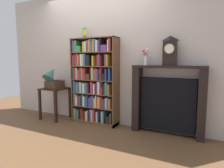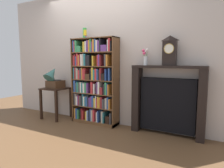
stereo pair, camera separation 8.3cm
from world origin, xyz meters
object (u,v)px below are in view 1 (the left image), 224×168
at_px(bookshelf, 94,83).
at_px(gramophone, 53,79).
at_px(side_table_left, 55,96).
at_px(flower_vase, 146,57).
at_px(cup_stack, 84,33).
at_px(mantel_clock, 170,51).
at_px(fireplace_mantel, 168,101).

bearing_deg(bookshelf, gramophone, -170.35).
relative_size(side_table_left, flower_vase, 2.32).
distance_m(cup_stack, mantel_clock, 1.67).
distance_m(side_table_left, mantel_clock, 2.49).
xyz_separation_m(gramophone, flower_vase, (1.92, 0.19, 0.43)).
xyz_separation_m(side_table_left, flower_vase, (1.92, 0.15, 0.80)).
bearing_deg(flower_vase, side_table_left, -175.67).
xyz_separation_m(fireplace_mantel, flower_vase, (-0.39, -0.01, 0.72)).
height_order(bookshelf, flower_vase, bookshelf).
relative_size(cup_stack, fireplace_mantel, 0.17).
bearing_deg(cup_stack, gramophone, -165.93).
xyz_separation_m(cup_stack, side_table_left, (-0.69, -0.12, -1.26)).
bearing_deg(gramophone, fireplace_mantel, 5.11).
bearing_deg(bookshelf, side_table_left, -173.43).
bearing_deg(side_table_left, mantel_clock, 3.32).
bearing_deg(cup_stack, mantel_clock, 0.39).
distance_m(fireplace_mantel, flower_vase, 0.82).
height_order(gramophone, mantel_clock, mantel_clock).
bearing_deg(fireplace_mantel, cup_stack, -178.82).
distance_m(mantel_clock, flower_vase, 0.41).
xyz_separation_m(fireplace_mantel, mantel_clock, (0.01, -0.02, 0.82)).
bearing_deg(flower_vase, gramophone, -174.21).
distance_m(cup_stack, gramophone, 1.15).
bearing_deg(fireplace_mantel, bookshelf, -177.84).
xyz_separation_m(cup_stack, fireplace_mantel, (1.62, 0.03, -1.19)).
relative_size(side_table_left, fireplace_mantel, 0.56).
xyz_separation_m(gramophone, fireplace_mantel, (2.31, 0.21, -0.29)).
height_order(cup_stack, mantel_clock, cup_stack).
bearing_deg(mantel_clock, cup_stack, -179.61).
height_order(gramophone, flower_vase, flower_vase).
height_order(mantel_clock, flower_vase, mantel_clock).
bearing_deg(mantel_clock, bookshelf, -178.75).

